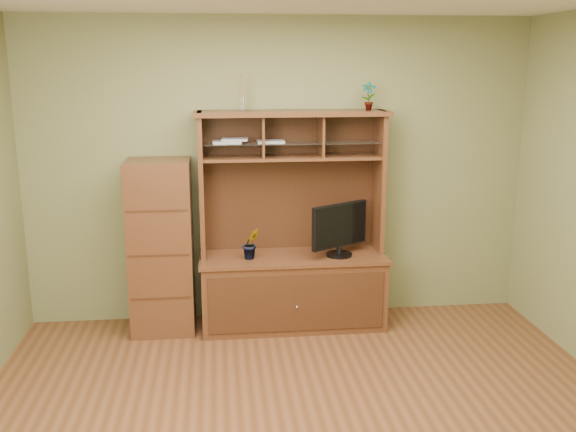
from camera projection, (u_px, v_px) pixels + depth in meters
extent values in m
cube|color=#573019|center=(310.00, 430.00, 4.13)|extent=(4.50, 4.00, 0.02)
cube|color=olive|center=(279.00, 171.00, 5.76)|extent=(4.50, 0.02, 2.70)
cube|color=olive|center=(413.00, 395.00, 1.87)|extent=(4.50, 0.02, 2.70)
cube|color=#482414|center=(293.00, 292.00, 5.71)|extent=(1.60, 0.55, 0.62)
cube|color=#361D0E|center=(297.00, 303.00, 5.44)|extent=(1.50, 0.01, 0.50)
sphere|color=silver|center=(297.00, 307.00, 5.43)|extent=(0.02, 0.02, 0.02)
cube|color=#482414|center=(293.00, 257.00, 5.64)|extent=(1.64, 0.59, 0.03)
cube|color=#482414|center=(202.00, 185.00, 5.50)|extent=(0.04, 0.35, 1.25)
cube|color=#482414|center=(379.00, 181.00, 5.67)|extent=(0.04, 0.35, 1.25)
cube|color=#361D0E|center=(290.00, 180.00, 5.74)|extent=(1.52, 0.02, 1.25)
cube|color=#482414|center=(292.00, 113.00, 5.44)|extent=(1.66, 0.40, 0.04)
cube|color=#482414|center=(292.00, 158.00, 5.53)|extent=(1.52, 0.32, 0.02)
cube|color=#482414|center=(262.00, 136.00, 5.46)|extent=(0.02, 0.31, 0.35)
cube|color=#482414|center=(321.00, 136.00, 5.52)|extent=(0.02, 0.31, 0.35)
cube|color=silver|center=(292.00, 143.00, 5.49)|extent=(1.50, 0.27, 0.01)
cylinder|color=black|center=(339.00, 254.00, 5.61)|extent=(0.23, 0.23, 0.02)
cylinder|color=black|center=(339.00, 249.00, 5.60)|extent=(0.05, 0.05, 0.07)
cube|color=black|center=(340.00, 225.00, 5.55)|extent=(0.53, 0.34, 0.38)
imported|color=#35551D|center=(251.00, 244.00, 5.50)|extent=(0.17, 0.15, 0.27)
imported|color=#335C20|center=(368.00, 96.00, 5.48)|extent=(0.15, 0.12, 0.24)
cylinder|color=silver|center=(241.00, 105.00, 5.38)|extent=(0.06, 0.06, 0.11)
cylinder|color=olive|center=(241.00, 86.00, 5.35)|extent=(0.04, 0.04, 0.20)
cube|color=#AFAFB4|center=(227.00, 142.00, 5.44)|extent=(0.25, 0.19, 0.02)
cube|color=#AFAFB4|center=(235.00, 139.00, 5.44)|extent=(0.23, 0.19, 0.02)
cube|color=#AFAFB4|center=(271.00, 141.00, 5.48)|extent=(0.23, 0.18, 0.02)
cube|color=#482414|center=(161.00, 247.00, 5.52)|extent=(0.54, 0.48, 1.50)
cube|color=#361D0E|center=(161.00, 298.00, 5.37)|extent=(0.50, 0.01, 0.02)
cube|color=#361D0E|center=(159.00, 255.00, 5.28)|extent=(0.50, 0.01, 0.01)
cube|color=#361D0E|center=(157.00, 211.00, 5.19)|extent=(0.50, 0.01, 0.02)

